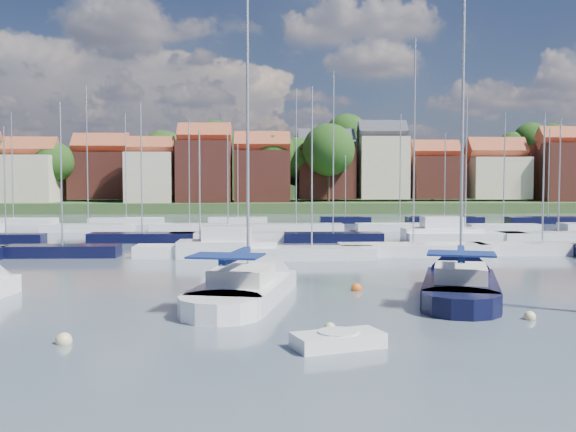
{
  "coord_description": "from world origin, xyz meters",
  "views": [
    {
      "loc": [
        -2.64,
        -25.67,
        5.33
      ],
      "look_at": [
        -1.19,
        14.0,
        3.25
      ],
      "focal_mm": 40.0,
      "sensor_mm": 36.0,
      "label": 1
    }
  ],
  "objects": [
    {
      "name": "marina_field",
      "position": [
        1.91,
        35.15,
        0.43
      ],
      "size": [
        79.62,
        41.41,
        15.93
      ],
      "color": "white",
      "rests_on": "ground"
    },
    {
      "name": "buoy_f",
      "position": [
        7.68,
        -1.34,
        0.0
      ],
      "size": [
        0.46,
        0.46,
        0.46
      ],
      "primitive_type": "sphere",
      "color": "beige",
      "rests_on": "ground"
    },
    {
      "name": "tender",
      "position": [
        -0.28,
        -5.33,
        0.24
      ],
      "size": [
        3.18,
        2.22,
        0.63
      ],
      "rotation": [
        0.0,
        0.0,
        0.33
      ],
      "color": "white",
      "rests_on": "ground"
    },
    {
      "name": "buoy_g",
      "position": [
        -4.2,
        5.81,
        0.0
      ],
      "size": [
        0.54,
        0.54,
        0.54
      ],
      "primitive_type": "sphere",
      "color": "#D85914",
      "rests_on": "ground"
    },
    {
      "name": "buoy_d",
      "position": [
        -0.3,
        -2.95,
        0.0
      ],
      "size": [
        0.41,
        0.41,
        0.41
      ],
      "primitive_type": "sphere",
      "color": "beige",
      "rests_on": "ground"
    },
    {
      "name": "ground",
      "position": [
        0.0,
        40.0,
        0.0
      ],
      "size": [
        260.0,
        260.0,
        0.0
      ],
      "primitive_type": "plane",
      "color": "#404B57",
      "rests_on": "ground"
    },
    {
      "name": "sailboat_centre",
      "position": [
        -3.17,
        5.01,
        0.35
      ],
      "size": [
        6.01,
        13.19,
        17.28
      ],
      "rotation": [
        0.0,
        0.0,
        1.36
      ],
      "color": "white",
      "rests_on": "ground"
    },
    {
      "name": "far_shore_town",
      "position": [
        2.23,
        132.67,
        4.61
      ],
      "size": [
        212.46,
        90.0,
        22.27
      ],
      "color": "#374D26",
      "rests_on": "ground"
    },
    {
      "name": "buoy_e",
      "position": [
        1.89,
        5.57,
        0.0
      ],
      "size": [
        0.53,
        0.53,
        0.53
      ],
      "primitive_type": "sphere",
      "color": "#D85914",
      "rests_on": "ground"
    },
    {
      "name": "sailboat_navy",
      "position": [
        6.93,
        5.16,
        0.35
      ],
      "size": [
        6.67,
        12.7,
        16.98
      ],
      "rotation": [
        0.0,
        0.0,
        1.28
      ],
      "color": "black",
      "rests_on": "ground"
    },
    {
      "name": "buoy_c",
      "position": [
        -3.73,
        -0.82,
        0.0
      ],
      "size": [
        0.51,
        0.51,
        0.51
      ],
      "primitive_type": "sphere",
      "color": "#D85914",
      "rests_on": "ground"
    },
    {
      "name": "buoy_b",
      "position": [
        -9.29,
        -4.47,
        0.0
      ],
      "size": [
        0.54,
        0.54,
        0.54
      ],
      "primitive_type": "sphere",
      "color": "beige",
      "rests_on": "ground"
    }
  ]
}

